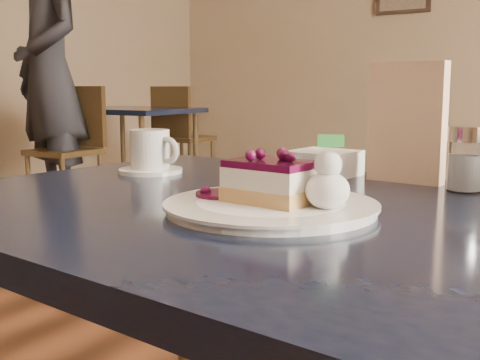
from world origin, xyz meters
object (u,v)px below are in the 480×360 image
Objects in this scene: cheesecake_slice at (271,182)px; coffee_set at (151,154)px; patron at (49,73)px; bg_table_far_left at (133,190)px; dessert_plate at (271,207)px; main_table at (290,258)px.

cheesecake_slice is 0.91× the size of coffee_set.
patron reaches higher than cheesecake_slice.
patron reaches higher than coffee_set.
cheesecake_slice is at bearing -45.59° from bg_table_far_left.
bg_table_far_left is at bearing 99.71° from patron.
dessert_plate reaches higher than bg_table_far_left.
main_table is 9.97× the size of cheesecake_slice.
patron is at bearing 145.68° from dessert_plate.
coffee_set is 0.07× the size of patron.
coffee_set is (-0.37, 0.13, 0.11)m from main_table.
cheesecake_slice is at bearing -90.00° from main_table.
bg_table_far_left is (-2.81, 2.64, -0.62)m from dessert_plate.
dessert_plate is at bearing -175.44° from cheesecake_slice.
patron reaches higher than dessert_plate.
dessert_plate is 2.33× the size of cheesecake_slice.
cheesecake_slice reaches higher than main_table.
cheesecake_slice is at bearing -17.61° from patron.
bg_table_far_left is (-2.81, 2.64, -0.65)m from cheesecake_slice.
bg_table_far_left is (-2.45, 2.46, -0.65)m from coffee_set.
bg_table_far_left is at bearing 134.88° from coffee_set.
dessert_plate reaches higher than main_table.
coffee_set is 0.08× the size of bg_table_far_left.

